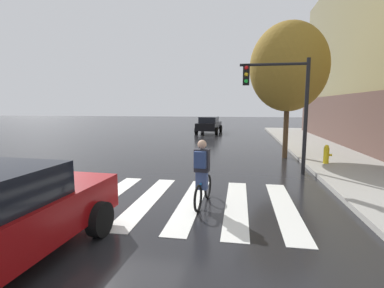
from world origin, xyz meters
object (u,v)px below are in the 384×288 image
(sedan_mid, at_px, (209,125))
(traffic_light_near, at_px, (283,96))
(fire_hydrant, at_px, (326,154))
(cyclist, at_px, (202,173))
(street_tree_near, at_px, (289,67))

(sedan_mid, xyz_separation_m, traffic_light_near, (4.39, -15.66, 2.08))
(sedan_mid, xyz_separation_m, fire_hydrant, (6.42, -14.19, -0.25))
(cyclist, bearing_deg, traffic_light_near, 58.77)
(cyclist, relative_size, fire_hydrant, 2.19)
(fire_hydrant, relative_size, street_tree_near, 0.12)
(sedan_mid, distance_m, cyclist, 19.75)
(cyclist, bearing_deg, sedan_mid, 95.73)
(traffic_light_near, bearing_deg, sedan_mid, 105.64)
(traffic_light_near, bearing_deg, street_tree_near, 78.68)
(sedan_mid, xyz_separation_m, street_tree_near, (5.05, -12.33, 3.53))
(sedan_mid, height_order, street_tree_near, street_tree_near)
(sedan_mid, distance_m, street_tree_near, 13.78)
(sedan_mid, bearing_deg, fire_hydrant, -65.66)
(fire_hydrant, bearing_deg, sedan_mid, 114.34)
(cyclist, bearing_deg, fire_hydrant, 50.79)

